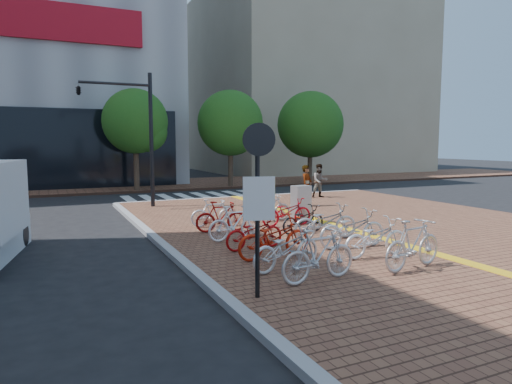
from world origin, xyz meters
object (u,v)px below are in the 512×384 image
utility_box (301,204)px  notice_sign (258,189)px  bike_8 (376,238)px  pedestrian_b (320,181)px  bike_3 (254,233)px  bike_9 (352,229)px  bike_13 (270,208)px  bike_6 (214,213)px  bike_2 (274,238)px  pedestrian_a (307,186)px  traffic_light_pole (119,114)px  yellow_sign (268,195)px  bike_11 (303,219)px  bike_4 (235,223)px  bike_0 (319,255)px  bike_5 (221,217)px  bike_10 (325,222)px  bike_7 (413,244)px  bike_12 (287,212)px

utility_box → notice_sign: 8.06m
bike_8 → pedestrian_b: (5.46, 10.99, 0.37)m
bike_3 → bike_9: size_ratio=0.86×
pedestrian_b → notice_sign: (-9.35, -12.47, 1.14)m
bike_9 → bike_13: size_ratio=1.22×
bike_6 → bike_13: bike_13 is taller
bike_2 → pedestrian_a: bearing=-38.5°
bike_13 → traffic_light_pole: traffic_light_pole is taller
bike_9 → traffic_light_pole: bearing=28.1°
bike_9 → yellow_sign: (-0.98, 3.07, 0.65)m
bike_11 → notice_sign: bearing=131.7°
bike_4 → bike_8: size_ratio=0.91×
bike_0 → bike_3: bearing=-6.4°
bike_8 → bike_5: bearing=27.3°
traffic_light_pole → bike_10: bearing=-63.9°
bike_11 → utility_box: utility_box is taller
bike_3 → bike_6: 3.53m
notice_sign → traffic_light_pole: bearing=92.2°
bike_9 → bike_0: bearing=136.1°
yellow_sign → bike_6: bearing=134.5°
bike_13 → notice_sign: notice_sign is taller
bike_8 → bike_4: bearing=37.1°
bike_8 → utility_box: bearing=-8.8°
bike_5 → yellow_sign: bearing=-96.0°
bike_2 → bike_5: bearing=-2.4°
bike_7 → bike_10: size_ratio=0.96×
bike_7 → utility_box: 6.23m
bike_4 → traffic_light_pole: size_ratio=0.29×
bike_8 → yellow_sign: bearing=12.4°
bike_3 → bike_13: size_ratio=1.06×
bike_6 → pedestrian_a: (5.45, 3.02, 0.44)m
bike_9 → pedestrian_b: 11.28m
bike_5 → notice_sign: size_ratio=0.52×
bike_6 → traffic_light_pole: traffic_light_pole is taller
pedestrian_a → bike_2: bearing=-159.3°
utility_box → bike_4: bearing=-151.7°
bike_8 → bike_13: (-0.08, 5.67, -0.00)m
pedestrian_b → traffic_light_pole: bearing=-168.8°
bike_5 → yellow_sign: (1.44, -0.42, 0.68)m
bike_10 → yellow_sign: size_ratio=1.17×
bike_3 → pedestrian_a: 8.61m
pedestrian_a → pedestrian_b: size_ratio=1.06×
bike_4 → bike_13: bike_4 is taller
bike_9 → utility_box: size_ratio=1.50×
bike_12 → traffic_light_pole: size_ratio=0.32×
pedestrian_a → utility_box: bearing=-157.1°
bike_8 → bike_9: bike_9 is taller
bike_8 → bike_9: bearing=-4.6°
bike_9 → pedestrian_b: (5.37, 9.91, 0.34)m
pedestrian_a → pedestrian_b: 3.32m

